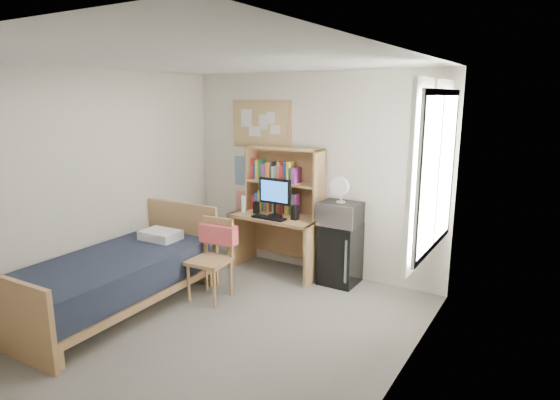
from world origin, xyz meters
The scene contains 25 objects.
floor centered at (0.00, 0.00, -0.01)m, with size 3.60×4.20×0.02m, color gray.
ceiling centered at (0.00, 0.00, 2.60)m, with size 3.60×4.20×0.02m, color silver.
wall_back centered at (0.00, 2.10, 1.30)m, with size 3.60×0.04×2.60m, color silver.
wall_left centered at (-1.80, 0.00, 1.30)m, with size 0.04×4.20×2.60m, color silver.
wall_right centered at (1.80, 0.00, 1.30)m, with size 0.04×4.20×2.60m, color silver.
window_unit centered at (1.75, 1.20, 1.60)m, with size 0.10×1.40×1.70m, color white.
curtain_left centered at (1.72, 0.80, 1.60)m, with size 0.04×0.55×1.70m, color white.
curtain_right centered at (1.72, 1.60, 1.60)m, with size 0.04×0.55×1.70m, color white.
bulletin_board centered at (-0.78, 2.08, 1.92)m, with size 0.94×0.03×0.64m, color tan.
poster_wave centered at (-1.10, 2.09, 1.25)m, with size 0.30×0.01×0.42m, color #225888.
poster_japan centered at (-1.10, 2.09, 0.78)m, with size 0.28×0.01×0.36m, color red.
desk centered at (-0.33, 1.77, 0.38)m, with size 1.23×0.61×0.77m, color tan.
desk_chair centered at (-0.53, 0.62, 0.47)m, with size 0.47×0.47×0.94m, color tan.
mini_fridge centered at (0.54, 1.84, 0.38)m, with size 0.45×0.45×0.76m, color black.
bed centered at (-1.23, -0.15, 0.30)m, with size 1.09×2.19×0.60m, color black.
hutch centered at (-0.33, 1.92, 1.21)m, with size 1.08×0.27×0.88m, color tan.
monitor centered at (-0.33, 1.71, 1.01)m, with size 0.46×0.04×0.49m, color black.
keyboard centered at (-0.34, 1.57, 0.78)m, with size 0.46×0.15×0.02m, color black.
speaker_left centered at (-0.63, 1.72, 0.85)m, with size 0.07×0.07×0.16m, color black.
speaker_right centered at (-0.03, 1.70, 0.86)m, with size 0.08×0.08×0.19m, color black.
water_bottle centered at (-0.81, 1.69, 0.88)m, with size 0.07×0.07×0.23m, color white.
hoodie centered at (-0.55, 0.82, 0.72)m, with size 0.46×0.14×0.22m, color #FF6163.
microwave centered at (0.54, 1.82, 0.90)m, with size 0.48×0.36×0.28m, color #B6B5BA.
desk_fan centered at (0.54, 1.82, 1.18)m, with size 0.23×0.23×0.28m, color white.
pillow centered at (-1.26, 0.60, 0.66)m, with size 0.45×0.32×0.11m, color white.
Camera 1 is at (2.79, -3.26, 2.29)m, focal length 30.00 mm.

